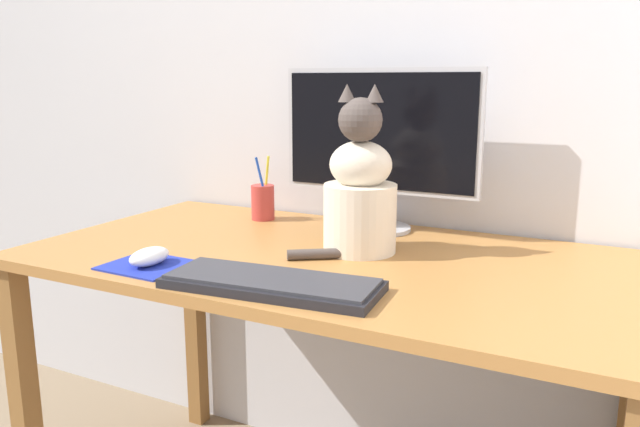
% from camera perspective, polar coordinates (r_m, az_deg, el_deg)
% --- Properties ---
extents(wall_back, '(7.00, 0.04, 2.50)m').
position_cam_1_polar(wall_back, '(1.72, 6.76, 15.78)').
color(wall_back, silver).
rests_on(wall_back, ground_plane).
extents(desk, '(1.37, 0.73, 0.75)m').
position_cam_1_polar(desk, '(1.44, 0.68, -7.50)').
color(desk, '#A87038').
rests_on(desk, ground_plane).
extents(monitor, '(0.52, 0.17, 0.41)m').
position_cam_1_polar(monitor, '(1.60, 5.47, 6.62)').
color(monitor, '#B2B2B7').
rests_on(monitor, desk).
extents(keyboard, '(0.42, 0.19, 0.02)m').
position_cam_1_polar(keyboard, '(1.18, -4.44, -6.36)').
color(keyboard, black).
rests_on(keyboard, desk).
extents(mousepad_left, '(0.18, 0.16, 0.00)m').
position_cam_1_polar(mousepad_left, '(1.37, -15.45, -4.59)').
color(mousepad_left, '#1E2D9E').
rests_on(mousepad_left, desk).
extents(computer_mouse_left, '(0.06, 0.10, 0.04)m').
position_cam_1_polar(computer_mouse_left, '(1.36, -15.34, -3.81)').
color(computer_mouse_left, white).
rests_on(computer_mouse_left, mousepad_left).
extents(cat, '(0.22, 0.25, 0.38)m').
position_cam_1_polar(cat, '(1.40, 3.66, 2.03)').
color(cat, beige).
rests_on(cat, desk).
extents(pen_cup, '(0.06, 0.06, 0.18)m').
position_cam_1_polar(pen_cup, '(1.75, -5.25, 1.08)').
color(pen_cup, '#B23833').
rests_on(pen_cup, desk).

